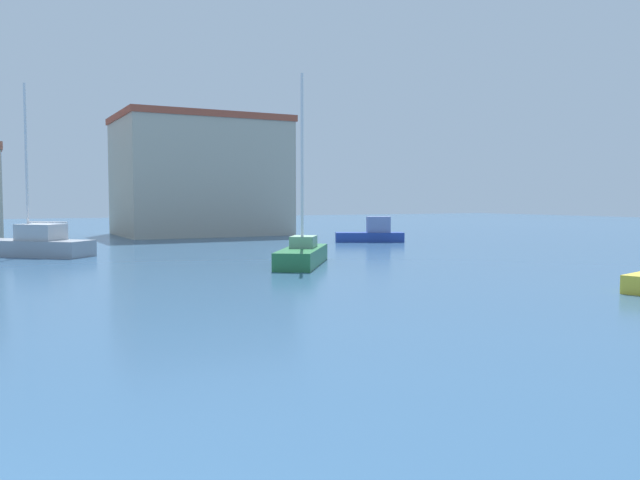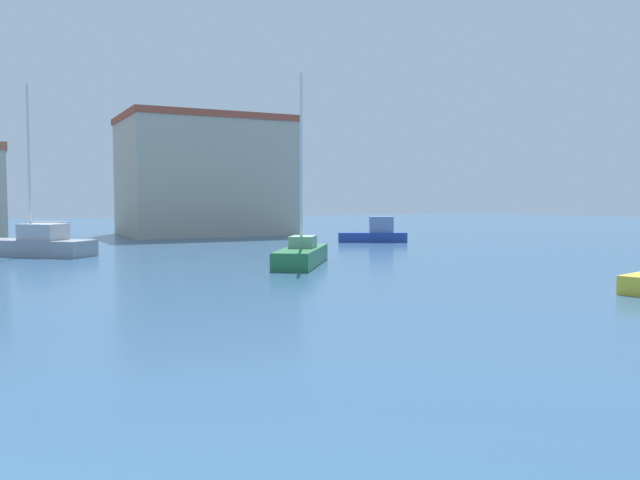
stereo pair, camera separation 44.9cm
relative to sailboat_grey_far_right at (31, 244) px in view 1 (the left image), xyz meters
name	(u,v)px [view 1 (the left image)]	position (x,y,z in m)	size (l,w,h in m)	color
water	(325,264)	(11.09, -10.48, -0.60)	(160.00, 160.00, 0.00)	#2D5175
sailboat_grey_far_right	(31,244)	(0.00, 0.00, 0.00)	(6.08, 5.87, 8.58)	gray
motorboat_blue_near_pier	(372,234)	(20.99, 1.34, -0.05)	(4.68, 3.34, 1.70)	#233D93
sailboat_green_inner_mooring	(302,254)	(10.08, -10.28, -0.10)	(4.61, 5.68, 8.21)	#28703D
waterfront_apartments	(200,176)	(13.64, 15.60, 4.13)	(12.83, 9.79, 9.43)	#B2A893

